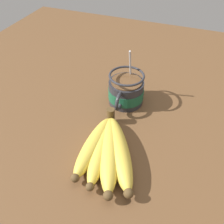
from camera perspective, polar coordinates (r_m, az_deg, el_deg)
name	(u,v)px	position (r cm, az deg, el deg)	size (l,w,h in cm)	color
table	(127,131)	(63.70, 3.36, -4.37)	(134.12, 134.12, 3.18)	brown
coffee_mug	(126,91)	(67.64, 3.20, 4.75)	(13.16, 9.60, 14.75)	#28282D
banana_bunch	(107,150)	(54.74, -1.16, -8.60)	(22.32, 14.78, 4.43)	#4C381E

